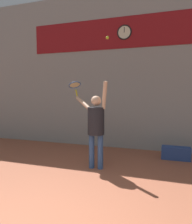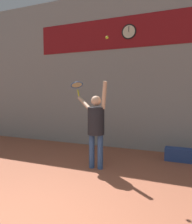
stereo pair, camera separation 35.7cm
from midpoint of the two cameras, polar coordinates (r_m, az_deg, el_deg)
The scene contains 7 objects.
back_wall at distance 7.13m, azimuth 8.62°, elevation 10.69°, with size 18.00×0.10×5.00m.
sponsor_banner at distance 7.28m, azimuth 8.62°, elevation 19.86°, with size 5.99×0.02×0.96m.
scoreboard_clock at distance 7.22m, azimuth 10.08°, elevation 19.97°, with size 0.46×0.04×0.46m.
tennis_player at distance 5.10m, azimuth 1.96°, elevation -3.02°, with size 0.98×0.61×2.05m.
tennis_racket at distance 5.80m, azimuth -3.23°, elevation 6.88°, with size 0.43×0.44×0.43m.
tennis_ball at distance 5.07m, azimuth 5.01°, elevation 18.85°, with size 0.07×0.07×0.07m.
equipment_bag at distance 6.29m, azimuth 22.58°, elevation -10.28°, with size 0.75×0.30×0.34m.
Camera 2 is at (1.93, -1.87, 1.78)m, focal length 35.00 mm.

